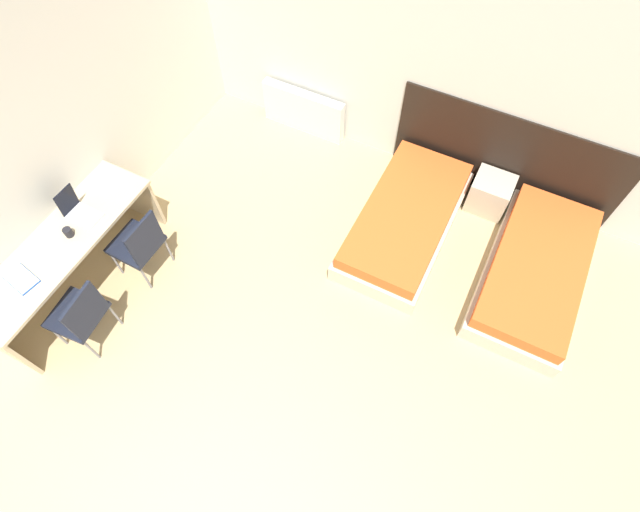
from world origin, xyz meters
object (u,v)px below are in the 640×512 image
nightstand (490,193)px  laptop (78,211)px  chair_near_laptop (139,243)px  bed_near_door (535,272)px  chair_near_notebook (80,314)px  bed_near_window (405,220)px

nightstand → laptop: 4.29m
chair_near_laptop → bed_near_door: bearing=26.2°
nightstand → chair_near_laptop: (-2.89, -2.43, 0.29)m
chair_near_notebook → laptop: bearing=119.9°
bed_near_window → nightstand: 1.04m
nightstand → bed_near_window: bearing=-133.5°
bed_near_door → bed_near_window: bearing=180.0°
bed_near_door → nightstand: size_ratio=4.45×
chair_near_laptop → chair_near_notebook: same height
chair_near_laptop → chair_near_notebook: bearing=-88.8°
nightstand → chair_near_laptop: chair_near_laptop is taller
chair_near_laptop → laptop: 0.62m
nightstand → chair_near_notebook: size_ratio=0.47×
bed_near_door → chair_near_laptop: bearing=-155.0°
bed_near_window → nightstand: size_ratio=4.45×
chair_near_laptop → chair_near_notebook: size_ratio=1.00×
laptop → nightstand: bearing=38.0°
bed_near_door → nightstand: nightstand is taller
nightstand → laptop: laptop is taller
chair_near_laptop → laptop: size_ratio=2.77×
bed_near_door → chair_near_laptop: (-3.61, -1.68, 0.32)m
bed_near_window → nightstand: bearing=46.5°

